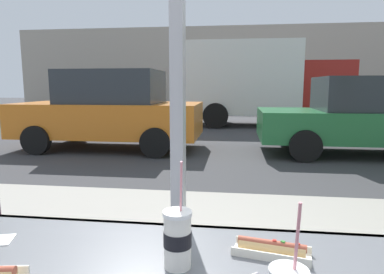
{
  "coord_description": "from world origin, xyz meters",
  "views": [
    {
      "loc": [
        0.22,
        -1.2,
        1.5
      ],
      "look_at": [
        -0.18,
        1.89,
        1.02
      ],
      "focal_mm": 31.51,
      "sensor_mm": 36.0,
      "label": 1
    }
  ],
  "objects_px": {
    "soda_cup_right": "(178,238)",
    "hotdog_tray_far": "(271,248)",
    "parked_car_orange": "(110,110)",
    "box_truck": "(256,82)",
    "parked_car_green": "(366,116)"
  },
  "relations": [
    {
      "from": "soda_cup_right",
      "to": "parked_car_orange",
      "type": "height_order",
      "value": "parked_car_orange"
    },
    {
      "from": "parked_car_orange",
      "to": "parked_car_green",
      "type": "height_order",
      "value": "parked_car_orange"
    },
    {
      "from": "hotdog_tray_far",
      "to": "parked_car_green",
      "type": "bearing_deg",
      "value": 67.99
    },
    {
      "from": "parked_car_green",
      "to": "soda_cup_right",
      "type": "bearing_deg",
      "value": -113.77
    },
    {
      "from": "parked_car_orange",
      "to": "box_truck",
      "type": "distance_m",
      "value": 6.47
    },
    {
      "from": "soda_cup_right",
      "to": "hotdog_tray_far",
      "type": "distance_m",
      "value": 0.31
    },
    {
      "from": "hotdog_tray_far",
      "to": "soda_cup_right",
      "type": "bearing_deg",
      "value": -159.75
    },
    {
      "from": "soda_cup_right",
      "to": "box_truck",
      "type": "bearing_deg",
      "value": 85.7
    },
    {
      "from": "soda_cup_right",
      "to": "parked_car_orange",
      "type": "xyz_separation_m",
      "value": [
        -2.78,
        6.74,
        -0.12
      ]
    },
    {
      "from": "hotdog_tray_far",
      "to": "box_truck",
      "type": "xyz_separation_m",
      "value": [
        0.62,
        11.9,
        0.67
      ]
    },
    {
      "from": "soda_cup_right",
      "to": "parked_car_orange",
      "type": "bearing_deg",
      "value": 112.44
    },
    {
      "from": "hotdog_tray_far",
      "to": "parked_car_orange",
      "type": "height_order",
      "value": "parked_car_orange"
    },
    {
      "from": "parked_car_green",
      "to": "parked_car_orange",
      "type": "bearing_deg",
      "value": -180.0
    },
    {
      "from": "hotdog_tray_far",
      "to": "box_truck",
      "type": "distance_m",
      "value": 11.93
    },
    {
      "from": "hotdog_tray_far",
      "to": "parked_car_green",
      "type": "height_order",
      "value": "parked_car_green"
    }
  ]
}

